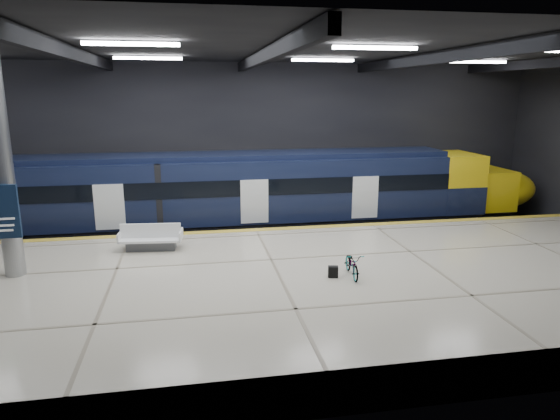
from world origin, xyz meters
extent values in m
plane|color=black|center=(0.00, 0.00, 0.00)|extent=(30.00, 30.00, 0.00)
cube|color=black|center=(0.00, 8.00, 4.00)|extent=(30.00, 0.10, 8.00)
cube|color=black|center=(0.00, -8.00, 4.00)|extent=(30.00, 0.10, 8.00)
cube|color=black|center=(0.00, 0.00, 8.00)|extent=(30.00, 16.00, 0.10)
cube|color=black|center=(-6.00, 0.00, 7.75)|extent=(0.25, 16.00, 0.40)
cube|color=black|center=(0.00, 0.00, 7.75)|extent=(0.25, 16.00, 0.40)
cube|color=black|center=(6.00, 0.00, 7.75)|extent=(0.25, 16.00, 0.40)
cube|color=white|center=(-4.00, -2.00, 7.88)|extent=(2.60, 0.18, 0.10)
cube|color=white|center=(3.00, -2.00, 7.88)|extent=(2.60, 0.18, 0.10)
cube|color=white|center=(-4.00, 4.00, 7.88)|extent=(2.60, 0.18, 0.10)
cube|color=white|center=(3.00, 4.00, 7.88)|extent=(2.60, 0.18, 0.10)
cube|color=white|center=(10.00, 4.00, 7.88)|extent=(2.60, 0.18, 0.10)
cube|color=beige|center=(0.00, -2.50, 0.55)|extent=(30.00, 11.00, 1.10)
cube|color=gold|center=(0.00, 2.75, 1.11)|extent=(30.00, 0.40, 0.01)
cube|color=gray|center=(0.00, 4.78, 0.08)|extent=(30.00, 0.08, 0.16)
cube|color=gray|center=(0.00, 6.22, 0.08)|extent=(30.00, 0.08, 0.16)
cube|color=black|center=(-2.90, 5.50, 0.55)|extent=(24.00, 2.58, 0.80)
cube|color=black|center=(-2.90, 5.50, 2.33)|extent=(24.00, 2.80, 2.75)
cube|color=black|center=(-2.90, 5.50, 3.82)|extent=(24.00, 2.30, 0.24)
cube|color=black|center=(-2.90, 4.09, 2.60)|extent=(24.00, 0.04, 0.70)
cube|color=white|center=(0.10, 4.08, 2.00)|extent=(1.20, 0.05, 1.90)
cube|color=yellow|center=(10.10, 5.50, 2.33)|extent=(2.00, 2.80, 2.75)
ellipsoid|color=yellow|center=(12.70, 5.50, 1.85)|extent=(3.60, 2.52, 1.90)
cube|color=black|center=(10.40, 5.50, 2.50)|extent=(1.60, 2.38, 0.80)
cube|color=#595B60|center=(-4.04, 0.83, 1.26)|extent=(1.74, 0.70, 0.32)
cube|color=white|center=(-4.04, 0.83, 1.50)|extent=(2.20, 1.11, 0.08)
cube|color=white|center=(-4.04, 0.83, 1.80)|extent=(2.12, 0.29, 0.53)
cube|color=white|center=(-5.10, 0.93, 1.63)|extent=(0.15, 0.90, 0.32)
cube|color=white|center=(-2.99, 0.72, 1.63)|extent=(0.15, 0.90, 0.32)
imported|color=#99999E|center=(2.19, -2.96, 1.48)|extent=(0.62, 1.50, 0.77)
cube|color=black|center=(1.59, -2.96, 1.28)|extent=(0.33, 0.24, 0.35)
cylinder|color=#9EA0A5|center=(-8.00, -1.00, 4.55)|extent=(0.60, 0.60, 6.90)
cube|color=#10203B|center=(-8.00, -1.42, 3.20)|extent=(0.90, 0.12, 1.60)
camera|label=1|loc=(-2.54, -16.77, 6.61)|focal=32.00mm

